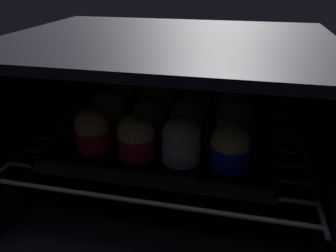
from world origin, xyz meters
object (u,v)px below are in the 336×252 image
muffin_row0_col2 (181,140)px  muffin_row1_col0 (109,112)px  muffin_row2_col1 (157,102)px  muffin_row2_col2 (195,107)px  muffin_row1_col1 (148,118)px  muffin_row2_col0 (122,99)px  muffin_row0_col0 (93,130)px  muffin_row2_col3 (232,109)px  baking_tray (168,139)px  muffin_row1_col2 (187,120)px  muffin_row0_col3 (230,146)px  muffin_row1_col3 (233,123)px  muffin_row0_col1 (136,137)px

muffin_row0_col2 → muffin_row1_col0: muffin_row1_col0 is taller
muffin_row2_col1 → muffin_row2_col2: 8.56cm
muffin_row1_col1 → muffin_row2_col2: 11.59cm
muffin_row2_col0 → muffin_row2_col2: bearing=-0.4°
muffin_row0_col0 → muffin_row2_col3: bearing=33.6°
baking_tray → muffin_row1_col2: size_ratio=4.96×
muffin_row0_col2 → muffin_row2_col2: muffin_row0_col2 is taller
muffin_row0_col3 → muffin_row2_col1: muffin_row2_col1 is taller
baking_tray → muffin_row2_col0: (-12.65, 8.30, 4.71)cm
muffin_row0_col2 → muffin_row1_col3: 12.31cm
muffin_row0_col1 → muffin_row2_col1: 16.83cm
muffin_row1_col1 → muffin_row1_col2: muffin_row1_col2 is taller
baking_tray → muffin_row0_col0: muffin_row0_col0 is taller
muffin_row1_col3 → muffin_row2_col3: 8.15cm
muffin_row0_col0 → muffin_row1_col1: size_ratio=1.05×
muffin_row0_col0 → muffin_row0_col2: (16.93, -0.51, 0.14)cm
muffin_row0_col0 → muffin_row1_col1: (8.45, 8.15, -0.31)cm
muffin_row0_col1 → muffin_row1_col3: (16.70, 9.05, 0.33)cm
muffin_row1_col0 → muffin_row1_col3: bearing=0.9°
muffin_row0_col0 → muffin_row2_col2: muffin_row0_col0 is taller
muffin_row1_col2 → muffin_row2_col3: bearing=44.2°
muffin_row0_col1 → muffin_row0_col3: muffin_row0_col3 is taller
muffin_row2_col0 → muffin_row0_col3: bearing=-33.4°
muffin_row1_col0 → muffin_row1_col2: size_ratio=1.06×
muffin_row1_col1 → muffin_row2_col3: 18.52cm
muffin_row0_col1 → muffin_row1_col1: size_ratio=1.04×
baking_tray → muffin_row2_col3: bearing=34.5°
muffin_row0_col2 → muffin_row1_col1: size_ratio=1.05×
muffin_row2_col0 → muffin_row2_col2: size_ratio=1.10×
muffin_row0_col3 → muffin_row2_col2: 18.82cm
baking_tray → muffin_row2_col1: size_ratio=4.67×
baking_tray → muffin_row1_col2: muffin_row1_col2 is taller
muffin_row0_col2 → muffin_row1_col2: size_ratio=1.02×
muffin_row2_col3 → muffin_row1_col2: bearing=-135.8°
baking_tray → muffin_row2_col0: size_ratio=4.71×
muffin_row0_col0 → muffin_row0_col2: 16.94cm
muffin_row1_col2 → muffin_row0_col2: bearing=-86.5°
muffin_row0_col0 → muffin_row0_col1: 8.69cm
muffin_row1_col3 → muffin_row0_col3: bearing=-89.5°
muffin_row1_col2 → muffin_row2_col1: 11.44cm
muffin_row1_col0 → muffin_row2_col1: 11.51cm
muffin_row0_col3 → muffin_row2_col3: muffin_row0_col3 is taller
muffin_row1_col0 → muffin_row2_col2: (16.65, 8.23, -0.52)cm
muffin_row1_col1 → muffin_row2_col0: bearing=136.0°
muffin_row0_col0 → muffin_row0_col2: size_ratio=1.00×
muffin_row1_col0 → muffin_row2_col3: (24.87, 8.54, -0.38)cm
muffin_row1_col2 → muffin_row1_col3: size_ratio=0.95×
muffin_row1_col2 → muffin_row1_col3: 8.98cm
muffin_row0_col2 → muffin_row1_col0: size_ratio=0.96×
muffin_row2_col1 → muffin_row2_col3: (16.76, 0.37, -0.35)cm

